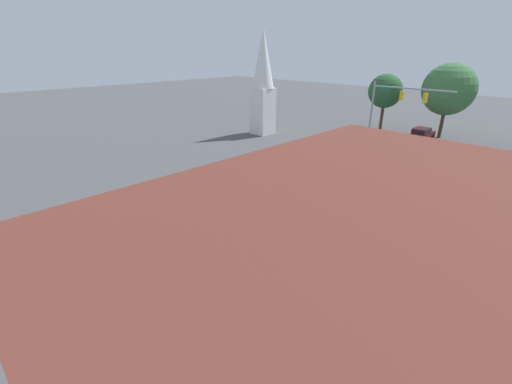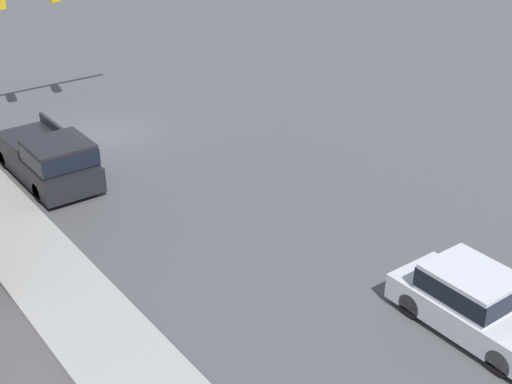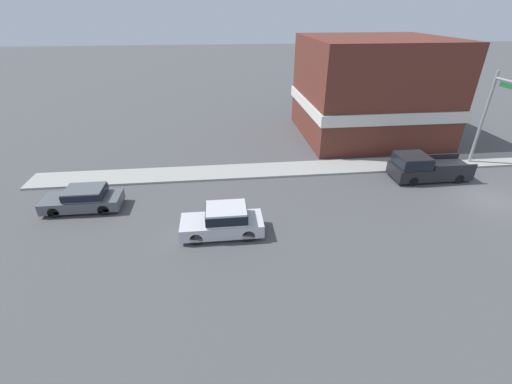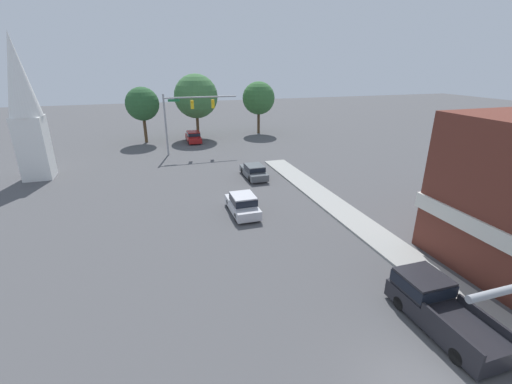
{
  "view_description": "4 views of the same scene",
  "coord_description": "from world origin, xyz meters",
  "views": [
    {
      "loc": [
        13.97,
        -2.58,
        11.09
      ],
      "look_at": [
        -0.03,
        11.32,
        2.75
      ],
      "focal_mm": 24.0,
      "sensor_mm": 36.0,
      "label": 1
    },
    {
      "loc": [
        10.87,
        24.93,
        11.16
      ],
      "look_at": [
        1.35,
        12.14,
        2.86
      ],
      "focal_mm": 50.0,
      "sensor_mm": 36.0,
      "label": 2
    },
    {
      "loc": [
        -16.88,
        16.74,
        10.7
      ],
      "look_at": [
        -0.75,
        14.95,
        1.84
      ],
      "focal_mm": 24.0,
      "sensor_mm": 36.0,
      "label": 3
    },
    {
      "loc": [
        -8.1,
        -6.57,
        10.95
      ],
      "look_at": [
        -0.72,
        16.8,
        1.65
      ],
      "focal_mm": 24.0,
      "sensor_mm": 36.0,
      "label": 4
    }
  ],
  "objects": [
    {
      "name": "far_signal_assembly",
      "position": [
        -3.19,
        36.97,
        5.48
      ],
      "size": [
        9.05,
        0.49,
        7.46
      ],
      "color": "gray",
      "rests_on": "ground"
    },
    {
      "name": "backdrop_tree_left_mid",
      "position": [
        -0.76,
        46.58,
        6.21
      ],
      "size": [
        6.48,
        6.48,
        9.46
      ],
      "color": "#4C3823",
      "rests_on": "ground"
    },
    {
      "name": "backdrop_tree_left_far",
      "position": [
        -8.52,
        45.34,
        5.47
      ],
      "size": [
        4.66,
        4.66,
        7.83
      ],
      "color": "#4C3823",
      "rests_on": "ground"
    },
    {
      "name": "backdrop_tree_center",
      "position": [
        9.27,
        47.07,
        5.6
      ],
      "size": [
        5.15,
        5.15,
        8.19
      ],
      "color": "#4C3823",
      "rests_on": "ground"
    },
    {
      "name": "pickup_truck_parked",
      "position": [
        3.27,
        2.83,
        0.9
      ],
      "size": [
        2.06,
        5.29,
        1.82
      ],
      "color": "black",
      "rests_on": "ground"
    },
    {
      "name": "car_distant",
      "position": [
        -1.93,
        43.37,
        0.83
      ],
      "size": [
        1.84,
        4.62,
        1.6
      ],
      "color": "black",
      "rests_on": "ground"
    },
    {
      "name": "car_lead",
      "position": [
        -1.8,
        16.76,
        0.83
      ],
      "size": [
        1.82,
        4.3,
        1.6
      ],
      "color": "black",
      "rests_on": "ground"
    },
    {
      "name": "car_oncoming",
      "position": [
        1.62,
        24.92,
        0.72
      ],
      "size": [
        1.78,
        4.43,
        1.38
      ],
      "rotation": [
        0.0,
        0.0,
        3.14
      ],
      "color": "black",
      "rests_on": "ground"
    },
    {
      "name": "church_steeple",
      "position": [
        -19.01,
        31.43,
        7.15
      ],
      "size": [
        2.88,
        2.88,
        13.66
      ],
      "color": "white",
      "rests_on": "ground"
    }
  ]
}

